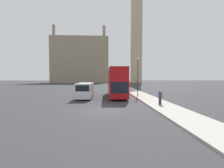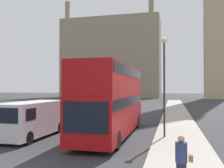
{
  "view_description": "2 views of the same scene",
  "coord_description": "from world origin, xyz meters",
  "px_view_note": "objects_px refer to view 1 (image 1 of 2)",
  "views": [
    {
      "loc": [
        0.34,
        -14.54,
        3.14
      ],
      "look_at": [
        1.46,
        10.89,
        2.03
      ],
      "focal_mm": 24.0,
      "sensor_mm": 36.0,
      "label": 1
    },
    {
      "loc": [
        6.11,
        -6.27,
        3.19
      ],
      "look_at": [
        0.17,
        18.24,
        3.61
      ],
      "focal_mm": 40.0,
      "sensor_mm": 36.0,
      "label": 2
    }
  ],
  "objects_px": {
    "street_lamp": "(138,71)",
    "red_double_decker_bus": "(117,81)",
    "clock_tower": "(136,19)",
    "pedestrian": "(160,97)",
    "white_van": "(85,90)"
  },
  "relations": [
    {
      "from": "street_lamp",
      "to": "red_double_decker_bus",
      "type": "bearing_deg",
      "value": 173.59
    },
    {
      "from": "street_lamp",
      "to": "clock_tower",
      "type": "bearing_deg",
      "value": 78.56
    },
    {
      "from": "clock_tower",
      "to": "street_lamp",
      "type": "xyz_separation_m",
      "value": [
        -12.79,
        -63.22,
        -32.69
      ]
    },
    {
      "from": "pedestrian",
      "to": "street_lamp",
      "type": "xyz_separation_m",
      "value": [
        -0.76,
        8.07,
        3.23
      ]
    },
    {
      "from": "pedestrian",
      "to": "street_lamp",
      "type": "bearing_deg",
      "value": 95.35
    },
    {
      "from": "red_double_decker_bus",
      "to": "street_lamp",
      "type": "distance_m",
      "value": 3.83
    },
    {
      "from": "street_lamp",
      "to": "white_van",
      "type": "bearing_deg",
      "value": -169.2
    },
    {
      "from": "white_van",
      "to": "street_lamp",
      "type": "relative_size",
      "value": 0.92
    },
    {
      "from": "red_double_decker_bus",
      "to": "white_van",
      "type": "xyz_separation_m",
      "value": [
        -4.89,
        -1.98,
        -1.32
      ]
    },
    {
      "from": "white_van",
      "to": "pedestrian",
      "type": "relative_size",
      "value": 3.54
    },
    {
      "from": "clock_tower",
      "to": "pedestrian",
      "type": "height_order",
      "value": "clock_tower"
    },
    {
      "from": "red_double_decker_bus",
      "to": "white_van",
      "type": "distance_m",
      "value": 5.43
    },
    {
      "from": "clock_tower",
      "to": "red_double_decker_bus",
      "type": "relative_size",
      "value": 6.7
    },
    {
      "from": "clock_tower",
      "to": "pedestrian",
      "type": "bearing_deg",
      "value": -99.58
    },
    {
      "from": "clock_tower",
      "to": "red_double_decker_bus",
      "type": "height_order",
      "value": "clock_tower"
    }
  ]
}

